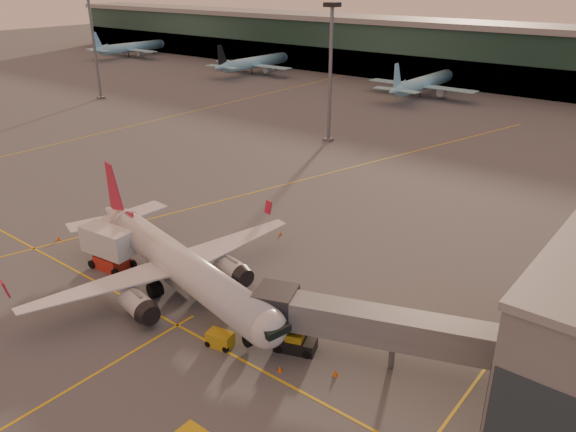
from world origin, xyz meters
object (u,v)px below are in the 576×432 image
Objects in this scene: gpu_cart at (220,340)px; catering_truck at (108,246)px; pushback_tug at (295,342)px; main_airplane at (177,264)px.

catering_truck is at bearing 160.23° from gpu_cart.
catering_truck is at bearing 161.53° from pushback_tug.
gpu_cart is at bearing -13.65° from catering_truck.
gpu_cart is (9.78, -3.89, -2.68)m from main_airplane.
pushback_tug is (5.55, 3.73, 0.08)m from gpu_cart.
catering_truck is at bearing -161.52° from main_airplane.
pushback_tug is at bearing -3.59° from catering_truck.
main_airplane is 15.55m from pushback_tug.
pushback_tug is at bearing 21.95° from gpu_cart.
main_airplane is 10.86m from gpu_cart.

